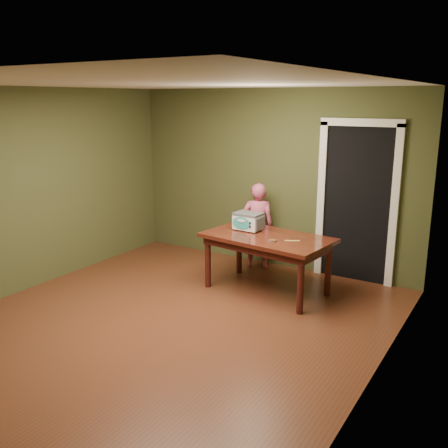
# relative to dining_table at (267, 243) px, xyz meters

# --- Properties ---
(floor) EXTENTS (5.00, 5.00, 0.00)m
(floor) POSITION_rel_dining_table_xyz_m (-0.49, -1.44, -0.65)
(floor) COLOR #562B18
(floor) RESTS_ON ground
(room_shell) EXTENTS (4.52, 5.02, 2.61)m
(room_shell) POSITION_rel_dining_table_xyz_m (-0.49, -1.44, 1.06)
(room_shell) COLOR #3E4524
(room_shell) RESTS_ON ground
(doorway) EXTENTS (1.10, 0.66, 2.25)m
(doorway) POSITION_rel_dining_table_xyz_m (0.81, 1.34, 0.41)
(doorway) COLOR black
(doorway) RESTS_ON ground
(dining_table) EXTENTS (1.69, 1.08, 0.75)m
(dining_table) POSITION_rel_dining_table_xyz_m (0.00, 0.00, 0.00)
(dining_table) COLOR #35110C
(dining_table) RESTS_ON floor
(toy_oven) EXTENTS (0.39, 0.28, 0.24)m
(toy_oven) POSITION_rel_dining_table_xyz_m (-0.35, 0.13, 0.23)
(toy_oven) COLOR #4C4F54
(toy_oven) RESTS_ON dining_table
(baking_pan) EXTENTS (0.10, 0.10, 0.02)m
(baking_pan) POSITION_rel_dining_table_xyz_m (0.17, -0.20, 0.11)
(baking_pan) COLOR silver
(baking_pan) RESTS_ON dining_table
(spatula) EXTENTS (0.17, 0.11, 0.01)m
(spatula) POSITION_rel_dining_table_xyz_m (0.37, -0.05, 0.10)
(spatula) COLOR #D0BD5A
(spatula) RESTS_ON dining_table
(child) EXTENTS (0.55, 0.47, 1.28)m
(child) POSITION_rel_dining_table_xyz_m (-0.54, 0.76, -0.01)
(child) COLOR #C04F70
(child) RESTS_ON floor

